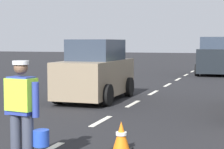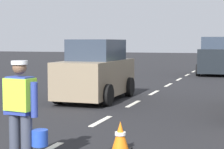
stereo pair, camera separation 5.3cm
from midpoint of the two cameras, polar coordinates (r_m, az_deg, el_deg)
ground_plane at (r=25.07m, az=10.27°, el=-0.01°), size 96.00×96.00×0.00m
lane_center_line at (r=29.22m, az=11.40°, el=0.63°), size 0.14×46.40×0.01m
road_worker at (r=6.67m, az=-12.46°, el=-4.48°), size 0.77×0.36×1.67m
traffic_cone_near at (r=7.53m, az=1.09°, el=-8.52°), size 0.36×0.36×0.53m
car_outgoing_far at (r=25.41m, az=14.06°, el=2.35°), size 2.04×4.36×2.24m
car_oncoming_lead at (r=13.95m, az=-2.37°, el=0.36°), size 1.87×3.93×2.04m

